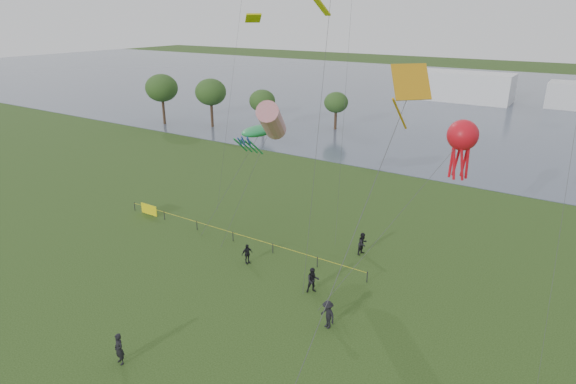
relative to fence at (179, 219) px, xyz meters
The scene contains 13 objects.
lake 85.58m from the fence, 79.71° to the left, with size 400.00×120.00×0.08m, color #4F5A6D.
pavilion_left 79.31m from the fence, 87.62° to the left, with size 22.00×8.00×6.00m, color white.
trees 39.48m from the fence, 125.30° to the left, with size 30.69×16.70×8.30m.
fence is the anchor object (origin of this frame).
spectator_a 15.87m from the fence, 11.38° to the right, with size 0.87×0.68×1.79m, color black.
spectator_b 19.22m from the fence, 18.28° to the right, with size 1.16×0.67×1.80m, color black.
spectator_c 9.70m from the fence, 14.04° to the right, with size 0.91×0.38×1.56m, color black.
spectator_f 18.14m from the fence, 54.94° to the right, with size 0.66×0.44×1.82m, color black.
spectator_g 16.49m from the fence, 12.98° to the left, with size 0.87×0.68×1.79m, color black.
kite_windsock 12.69m from the fence, 18.07° to the left, with size 4.22×6.65×11.70m.
kite_creature 10.59m from the fence, 39.77° to the left, with size 3.47×7.47×8.70m.
kite_octopus 24.73m from the fence, ahead, with size 6.52×9.71×11.34m.
kite_delta 29.72m from the fence, 25.60° to the right, with size 2.62×10.17×16.03m.
Camera 1 is at (14.13, -11.81, 17.71)m, focal length 30.00 mm.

